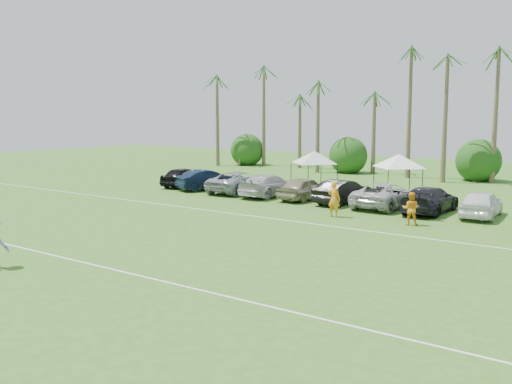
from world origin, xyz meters
The scene contains 26 objects.
ground centered at (0.00, 0.00, 0.00)m, with size 120.00×120.00×0.00m, color #37681F.
field_lines centered at (0.00, 8.00, 0.01)m, with size 80.00×12.10×0.01m.
palm_tree_0 centered at (-22.00, 38.00, 7.48)m, with size 2.40×2.40×8.90m.
palm_tree_1 centered at (-17.00, 38.00, 8.35)m, with size 2.40×2.40×9.90m.
palm_tree_2 centered at (-12.00, 38.00, 9.21)m, with size 2.40×2.40×10.90m.
palm_tree_3 centered at (-8.00, 38.00, 10.06)m, with size 2.40×2.40×11.90m.
palm_tree_4 centered at (-4.00, 38.00, 7.48)m, with size 2.40×2.40×8.90m.
palm_tree_5 centered at (0.00, 38.00, 8.35)m, with size 2.40×2.40×9.90m.
palm_tree_6 centered at (4.00, 38.00, 9.21)m, with size 2.40×2.40×10.90m.
palm_tree_7 centered at (8.00, 38.00, 10.06)m, with size 2.40×2.40×11.90m.
bush_tree_0 centered at (-19.00, 39.00, 1.80)m, with size 4.00×4.00×4.00m.
bush_tree_1 centered at (-6.00, 39.00, 1.80)m, with size 4.00×4.00×4.00m.
bush_tree_2 centered at (6.00, 39.00, 1.80)m, with size 4.00×4.00×4.00m.
sideline_player_a centered at (3.99, 16.49, 1.00)m, with size 0.73×0.48×2.00m, color orange.
sideline_player_b centered at (8.34, 16.68, 0.87)m, with size 0.84×0.66×1.74m, color orange.
canopy_tent_left centered at (-3.27, 26.98, 2.84)m, with size 4.10×4.10×3.32m.
canopy_tent_right centered at (3.37, 27.53, 2.84)m, with size 4.09×4.09×3.32m.
parked_car_0 centered at (-11.96, 21.41, 0.77)m, with size 1.82×4.52×1.54m, color black.
parked_car_1 centered at (-9.12, 20.99, 0.77)m, with size 1.63×4.68×1.54m, color black.
parked_car_2 centered at (-6.29, 21.17, 0.77)m, with size 2.56×5.54×1.54m, color #93969F.
parked_car_3 centered at (-3.45, 20.95, 0.77)m, with size 2.16×5.31×1.54m, color silver.
parked_car_4 centered at (-0.61, 21.01, 0.77)m, with size 1.82×4.52×1.54m, color gray.
parked_car_5 centered at (2.23, 21.02, 0.77)m, with size 1.63×4.68×1.54m, color black.
parked_car_6 centered at (5.07, 21.15, 0.77)m, with size 2.56×5.54×1.54m, color #B9B9BA.
parked_car_7 centered at (7.90, 20.89, 0.77)m, with size 2.16×5.31×1.54m, color black.
parked_car_8 centered at (10.74, 21.13, 0.77)m, with size 1.82×4.52×1.54m, color white.
Camera 1 is at (18.73, -11.69, 5.80)m, focal length 40.00 mm.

